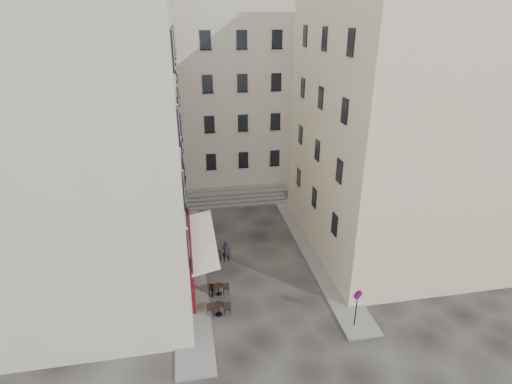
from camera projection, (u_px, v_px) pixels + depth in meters
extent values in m
plane|color=black|center=(262.00, 281.00, 25.84)|extent=(90.00, 90.00, 0.00)
cube|color=slate|center=(189.00, 254.00, 28.68)|extent=(2.00, 22.00, 0.12)
cube|color=slate|center=(314.00, 249.00, 29.26)|extent=(2.00, 18.00, 0.12)
cube|color=#BEB4A2|center=(72.00, 126.00, 22.80)|extent=(12.00, 16.00, 20.00)
cube|color=beige|center=(404.00, 124.00, 27.12)|extent=(12.00, 14.00, 18.00)
cube|color=#BEB4A2|center=(215.00, 92.00, 39.18)|extent=(18.00, 10.00, 18.00)
cube|color=#410A09|center=(190.00, 257.00, 25.31)|extent=(0.25, 7.00, 3.50)
cube|color=black|center=(191.00, 261.00, 25.46)|extent=(0.06, 3.85, 2.00)
cube|color=white|center=(202.00, 239.00, 24.96)|extent=(1.58, 7.30, 0.41)
cube|color=#64615E|center=(236.00, 203.00, 36.52)|extent=(9.00, 1.80, 0.20)
cube|color=#64615E|center=(236.00, 199.00, 36.85)|extent=(9.00, 1.80, 0.20)
cube|color=#64615E|center=(235.00, 195.00, 37.17)|extent=(9.00, 1.80, 0.20)
cube|color=#64615E|center=(234.00, 191.00, 37.50)|extent=(9.00, 1.80, 0.20)
cylinder|color=black|center=(212.00, 291.00, 24.22)|extent=(0.10, 0.10, 0.90)
sphere|color=black|center=(212.00, 284.00, 24.03)|extent=(0.12, 0.12, 0.12)
cylinder|color=black|center=(208.00, 259.00, 27.38)|extent=(0.10, 0.10, 0.90)
sphere|color=black|center=(208.00, 253.00, 27.19)|extent=(0.12, 0.12, 0.12)
cylinder|color=black|center=(205.00, 234.00, 30.53)|extent=(0.10, 0.10, 0.90)
sphere|color=black|center=(205.00, 229.00, 30.34)|extent=(0.12, 0.12, 0.12)
cylinder|color=black|center=(356.00, 309.00, 21.57)|extent=(0.06, 0.06, 2.41)
cylinder|color=#B80C21|center=(358.00, 295.00, 21.18)|extent=(0.55, 0.16, 0.56)
cylinder|color=navy|center=(358.00, 295.00, 21.16)|extent=(0.40, 0.13, 0.40)
cube|color=#B80C21|center=(358.00, 295.00, 21.14)|extent=(0.32, 0.10, 0.33)
cylinder|color=black|center=(219.00, 314.00, 22.86)|extent=(0.38, 0.38, 0.02)
cylinder|color=black|center=(219.00, 309.00, 22.72)|extent=(0.05, 0.05, 0.74)
cylinder|color=black|center=(219.00, 305.00, 22.58)|extent=(0.63, 0.63, 0.04)
cube|color=black|center=(227.00, 308.00, 22.77)|extent=(0.40, 0.40, 0.95)
cube|color=black|center=(210.00, 308.00, 22.71)|extent=(0.40, 0.40, 0.95)
cylinder|color=black|center=(219.00, 294.00, 24.57)|extent=(0.35, 0.35, 0.02)
cylinder|color=black|center=(219.00, 289.00, 24.44)|extent=(0.05, 0.05, 0.68)
cylinder|color=black|center=(219.00, 285.00, 24.31)|extent=(0.58, 0.58, 0.04)
cube|color=black|center=(226.00, 288.00, 24.49)|extent=(0.37, 0.37, 0.87)
cube|color=black|center=(211.00, 289.00, 24.43)|extent=(0.37, 0.37, 0.87)
cylinder|color=black|center=(207.00, 269.00, 27.02)|extent=(0.36, 0.36, 0.02)
cylinder|color=black|center=(207.00, 264.00, 26.88)|extent=(0.05, 0.05, 0.70)
cylinder|color=black|center=(207.00, 260.00, 26.75)|extent=(0.60, 0.60, 0.04)
cube|color=black|center=(214.00, 263.00, 26.94)|extent=(0.38, 0.38, 0.90)
cube|color=black|center=(200.00, 264.00, 26.88)|extent=(0.38, 0.38, 0.90)
cylinder|color=black|center=(211.00, 261.00, 27.86)|extent=(0.40, 0.40, 0.02)
cylinder|color=black|center=(211.00, 256.00, 27.72)|extent=(0.06, 0.06, 0.77)
cylinder|color=black|center=(211.00, 252.00, 27.58)|extent=(0.66, 0.66, 0.04)
cube|color=black|center=(218.00, 255.00, 27.78)|extent=(0.42, 0.42, 1.00)
cube|color=black|center=(204.00, 256.00, 27.71)|extent=(0.42, 0.42, 1.00)
cylinder|color=black|center=(205.00, 252.00, 28.98)|extent=(0.38, 0.38, 0.02)
cylinder|color=black|center=(205.00, 247.00, 28.84)|extent=(0.05, 0.05, 0.74)
cylinder|color=black|center=(205.00, 243.00, 28.70)|extent=(0.63, 0.63, 0.04)
cube|color=black|center=(211.00, 246.00, 28.89)|extent=(0.40, 0.40, 0.95)
cube|color=black|center=(198.00, 247.00, 28.83)|extent=(0.40, 0.40, 0.95)
imported|color=black|center=(226.00, 251.00, 27.65)|extent=(0.60, 0.40, 1.63)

